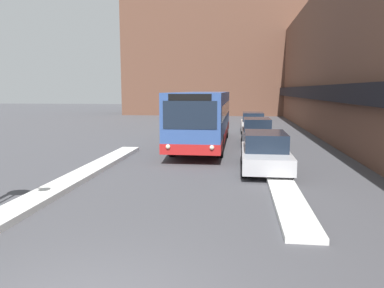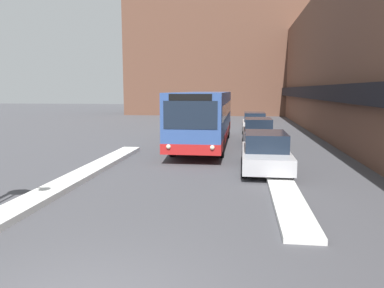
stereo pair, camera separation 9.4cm
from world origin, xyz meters
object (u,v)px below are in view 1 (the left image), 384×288
(parked_car_front, at_px, (265,152))
(parked_car_back, at_px, (253,122))
(parked_car_middle, at_px, (257,131))
(city_bus, at_px, (204,116))

(parked_car_front, height_order, parked_car_back, parked_car_front)
(parked_car_middle, bearing_deg, parked_car_front, -90.00)
(city_bus, bearing_deg, parked_car_back, 68.37)
(parked_car_front, relative_size, parked_car_middle, 1.05)
(city_bus, height_order, parked_car_front, city_bus)
(city_bus, xyz_separation_m, parked_car_back, (3.11, 7.84, -0.95))
(parked_car_front, bearing_deg, parked_car_back, 90.00)
(city_bus, xyz_separation_m, parked_car_front, (3.11, -6.43, -0.94))
(parked_car_front, bearing_deg, city_bus, 115.81)
(parked_car_front, distance_m, parked_car_middle, 7.35)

